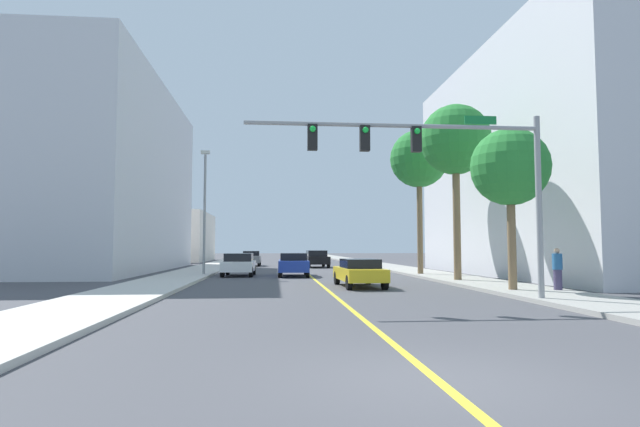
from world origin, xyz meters
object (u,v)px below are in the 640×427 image
(palm_mid, at_px, (455,141))
(car_blue, at_px, (294,264))
(car_yellow, at_px, (359,272))
(car_gray, at_px, (251,258))
(traffic_signal_mast, at_px, (440,159))
(car_white, at_px, (239,264))
(street_lamp, at_px, (205,205))
(palm_near, at_px, (510,168))
(car_black, at_px, (316,259))
(pedestrian, at_px, (557,269))
(palm_far, at_px, (419,160))

(palm_mid, bearing_deg, car_blue, 141.84)
(palm_mid, height_order, car_yellow, palm_mid)
(car_gray, bearing_deg, traffic_signal_mast, 103.51)
(traffic_signal_mast, xyz_separation_m, car_white, (-7.69, 16.23, -3.99))
(street_lamp, height_order, palm_near, street_lamp)
(car_blue, bearing_deg, palm_near, -55.09)
(street_lamp, relative_size, car_black, 1.75)
(car_gray, bearing_deg, palm_near, 111.77)
(palm_near, relative_size, car_white, 1.63)
(car_blue, bearing_deg, traffic_signal_mast, -73.39)
(palm_near, distance_m, car_white, 17.96)
(car_yellow, relative_size, car_blue, 1.01)
(car_gray, relative_size, car_blue, 0.89)
(car_black, bearing_deg, car_white, -117.08)
(car_black, bearing_deg, traffic_signal_mast, -89.13)
(car_gray, relative_size, pedestrian, 2.38)
(palm_near, xyz_separation_m, pedestrian, (1.70, -0.31, -4.04))
(car_white, bearing_deg, car_blue, 173.58)
(street_lamp, bearing_deg, car_gray, 82.79)
(palm_mid, bearing_deg, palm_far, 91.90)
(car_yellow, bearing_deg, palm_far, 55.43)
(car_white, distance_m, pedestrian, 18.84)
(palm_near, distance_m, pedestrian, 4.40)
(palm_near, bearing_deg, car_white, 132.03)
(traffic_signal_mast, relative_size, palm_mid, 1.09)
(palm_near, bearing_deg, car_blue, 123.41)
(palm_far, distance_m, car_blue, 10.45)
(traffic_signal_mast, relative_size, palm_near, 1.54)
(car_gray, xyz_separation_m, car_black, (5.99, -3.92, 0.04))
(car_gray, bearing_deg, car_white, 90.46)
(palm_near, height_order, car_white, palm_near)
(palm_mid, bearing_deg, palm_near, -89.86)
(palm_near, distance_m, car_yellow, 7.93)
(traffic_signal_mast, height_order, car_white, traffic_signal_mast)
(street_lamp, bearing_deg, car_black, 58.31)
(palm_near, bearing_deg, palm_mid, 90.14)
(traffic_signal_mast, distance_m, palm_mid, 10.45)
(car_white, bearing_deg, car_black, -113.39)
(car_blue, height_order, pedestrian, pedestrian)
(car_gray, xyz_separation_m, pedestrian, (13.37, -30.25, 0.22))
(car_black, bearing_deg, pedestrian, -76.79)
(car_gray, distance_m, pedestrian, 33.08)
(street_lamp, height_order, pedestrian, street_lamp)
(traffic_signal_mast, bearing_deg, car_white, 115.36)
(palm_near, bearing_deg, car_black, 102.32)
(palm_mid, distance_m, palm_far, 6.03)
(car_gray, height_order, car_white, car_gray)
(street_lamp, height_order, palm_far, palm_far)
(palm_near, xyz_separation_m, car_gray, (-11.68, 29.94, -4.27))
(car_gray, bearing_deg, car_blue, 101.61)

